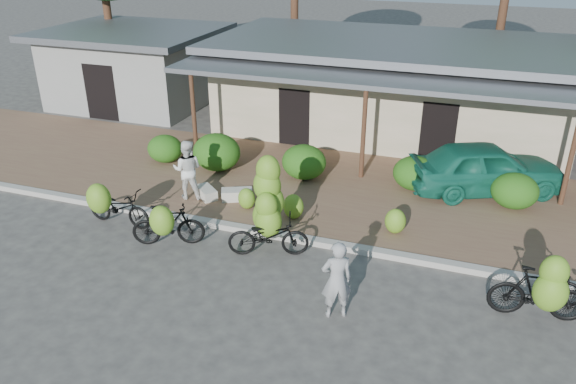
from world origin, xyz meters
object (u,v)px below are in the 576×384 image
(sack_far, at_px, (206,193))
(teal_van, at_px, (486,168))
(sack_near, at_px, (237,194))
(bike_center, at_px, (268,216))
(bystander, at_px, (187,170))
(bike_left, at_px, (167,224))
(bike_right, at_px, (542,291))
(vendor, at_px, (337,280))
(bike_far_left, at_px, (115,206))

(sack_far, distance_m, teal_van, 7.94)
(teal_van, bearing_deg, sack_near, 89.10)
(bike_center, relative_size, bystander, 1.36)
(bystander, distance_m, teal_van, 8.40)
(sack_near, distance_m, sack_far, 0.89)
(bike_left, xyz_separation_m, bike_center, (2.32, 0.72, 0.26))
(bike_right, relative_size, sack_near, 2.30)
(vendor, bearing_deg, bike_far_left, -42.12)
(bike_far_left, xyz_separation_m, bystander, (1.06, 1.92, 0.38))
(bike_right, xyz_separation_m, sack_far, (-8.54, 2.68, -0.47))
(bike_far_left, relative_size, sack_far, 2.56)
(bike_far_left, xyz_separation_m, sack_near, (2.39, 2.23, -0.32))
(bike_left, height_order, sack_far, bike_left)
(bike_center, xyz_separation_m, vendor, (2.18, -1.94, -0.04))
(bike_left, bearing_deg, bystander, -4.74)
(bike_right, bearing_deg, vendor, 99.20)
(bike_far_left, distance_m, teal_van, 10.19)
(bystander, bearing_deg, sack_far, -175.31)
(vendor, bearing_deg, bystander, -61.75)
(vendor, xyz_separation_m, bystander, (-5.21, 3.62, 0.12))
(bike_center, xyz_separation_m, sack_near, (-1.71, 1.98, -0.61))
(bike_right, relative_size, teal_van, 0.45)
(bike_center, xyz_separation_m, bike_right, (5.96, -0.85, -0.15))
(bystander, bearing_deg, teal_van, -172.66)
(bike_left, relative_size, vendor, 1.08)
(bike_far_left, bearing_deg, bike_right, -89.52)
(bike_left, xyz_separation_m, sack_far, (-0.27, 2.55, -0.36))
(vendor, bearing_deg, sack_far, -65.39)
(bike_right, bearing_deg, bike_center, 75.00)
(bike_left, height_order, teal_van, teal_van)
(bike_right, distance_m, bystander, 9.34)
(bike_far_left, distance_m, sack_far, 2.59)
(vendor, distance_m, bystander, 6.34)
(bike_far_left, bearing_deg, sack_far, -32.11)
(teal_van, bearing_deg, sack_far, 87.56)
(bike_right, height_order, bystander, bystander)
(bike_left, relative_size, bike_right, 0.93)
(sack_far, bearing_deg, teal_van, 22.03)
(teal_van, bearing_deg, bystander, 87.40)
(bike_left, height_order, bike_center, bike_center)
(sack_far, relative_size, vendor, 0.44)
(vendor, distance_m, teal_van, 7.22)
(vendor, relative_size, teal_van, 0.39)
(bike_center, distance_m, bike_right, 6.02)
(bike_right, distance_m, vendor, 3.94)
(bystander, bearing_deg, bike_right, 149.79)
(bike_left, relative_size, sack_near, 2.14)
(bike_left, distance_m, teal_van, 8.98)
(bike_center, bearing_deg, bike_far_left, 74.28)
(bike_left, distance_m, bike_center, 2.44)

